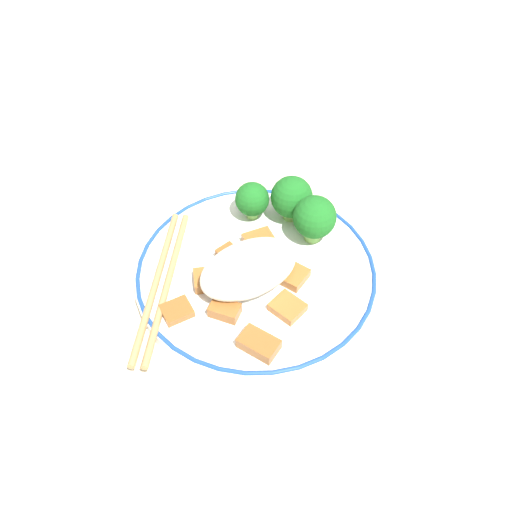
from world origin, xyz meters
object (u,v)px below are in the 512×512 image
Objects in this scene: broccoli_back_left at (315,218)px; broccoli_back_right at (252,200)px; broccoli_back_center at (292,198)px; chopsticks at (162,282)px; plate at (256,272)px.

broccoli_back_right is (0.04, -0.07, -0.01)m from broccoli_back_left.
broccoli_back_left is at bearing 94.15° from broccoli_back_center.
broccoli_back_right is at bearing -161.52° from chopsticks.
plate is at bearing 63.64° from broccoli_back_right.
chopsticks is (0.18, 0.02, -0.03)m from broccoli_back_center.
broccoli_back_center is at bearing -146.55° from plate.
chopsticks is (0.10, -0.03, 0.01)m from plate.
chopsticks is (0.18, -0.02, -0.03)m from broccoli_back_left.
broccoli_back_left reaches higher than plate.
broccoli_back_left reaches higher than broccoli_back_right.
broccoli_back_left is at bearing -174.60° from plate.
plate is 1.49× the size of chopsticks.
broccoli_back_left is 1.03× the size of broccoli_back_center.
chopsticks reaches higher than plate.
plate is 0.09m from broccoli_back_right.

